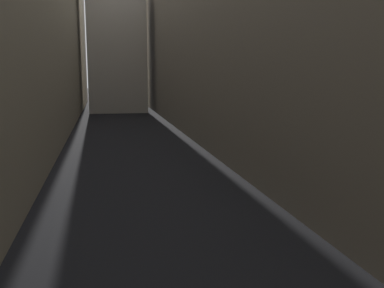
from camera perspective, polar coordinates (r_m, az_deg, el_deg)
ground_plane at (r=38.59m, az=-8.25°, el=0.47°), size 264.00×264.00×0.00m
building_block_right at (r=42.33m, az=6.91°, el=13.75°), size 11.22×108.00×18.36m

